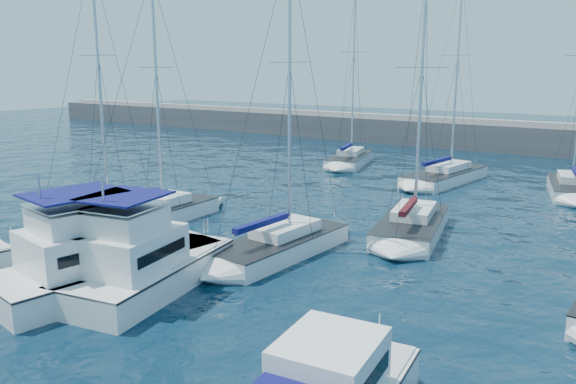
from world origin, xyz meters
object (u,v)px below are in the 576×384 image
Objects in this scene: sailboat_mid_a at (100,210)px; sailboat_back_b at (445,176)px; sailboat_mid_c at (280,245)px; sailboat_mid_d at (412,226)px; sailboat_back_c at (573,188)px; motor_yacht_stbd_inner at (141,265)px; sailboat_mid_b at (153,215)px; motor_yacht_port_inner at (101,262)px; sailboat_back_a at (349,159)px.

sailboat_back_b is (13.71, 23.62, -0.01)m from sailboat_mid_a.
sailboat_mid_c reaches higher than sailboat_mid_d.
sailboat_mid_d is at bearing -123.19° from sailboat_back_c.
motor_yacht_stbd_inner is at bearing -125.89° from sailboat_mid_d.
sailboat_back_b is (10.14, 22.52, 0.01)m from sailboat_mid_b.
motor_yacht_port_inner is 1.89m from motor_yacht_stbd_inner.
sailboat_mid_b is at bearing 134.75° from motor_yacht_port_inner.
sailboat_mid_a reaches higher than motor_yacht_stbd_inner.
motor_yacht_port_inner is at bearing -56.24° from sailboat_mid_b.
motor_yacht_port_inner is 31.05m from sailboat_back_b.
sailboat_mid_d is (4.03, 7.14, -0.01)m from sailboat_mid_c.
sailboat_mid_a is at bearing -147.66° from sailboat_back_c.
sailboat_mid_a is at bearing -165.35° from sailboat_mid_b.
motor_yacht_port_inner is at bearing -51.28° from sailboat_mid_a.
sailboat_mid_d is at bearing 63.47° from sailboat_mid_c.
motor_yacht_stbd_inner is 0.58× the size of sailboat_mid_c.
sailboat_mid_a reaches higher than sailboat_mid_c.
sailboat_mid_c is (2.02, 7.10, -0.60)m from motor_yacht_stbd_inner.
sailboat_back_a is (-14.42, 18.91, 0.03)m from sailboat_mid_d.
sailboat_mid_b is 0.98× the size of sailboat_mid_c.
sailboat_mid_d is (7.79, 14.96, -0.62)m from motor_yacht_port_inner.
motor_yacht_port_inner and motor_yacht_stbd_inner have the same top height.
motor_yacht_port_inner is at bearing -168.93° from motor_yacht_stbd_inner.
sailboat_back_b is at bearing 63.24° from sailboat_mid_b.
motor_yacht_port_inner is 0.67× the size of sailboat_mid_c.
sailboat_mid_a is 1.08× the size of sailboat_mid_b.
sailboat_mid_b reaches higher than sailboat_mid_d.
motor_yacht_stbd_inner is (1.74, 0.72, 0.00)m from motor_yacht_port_inner.
sailboat_back_a reaches higher than motor_yacht_port_inner.
motor_yacht_stbd_inner is at bearing -46.52° from sailboat_mid_b.
sailboat_mid_a is 1.05× the size of sailboat_mid_c.
sailboat_mid_d is at bearing 9.42° from sailboat_mid_a.
sailboat_back_b is at bearing -31.78° from sailboat_back_a.
sailboat_back_b is (2.33, 30.05, -0.61)m from motor_yacht_stbd_inner.
motor_yacht_stbd_inner is 0.55× the size of sailboat_mid_a.
sailboat_back_c is (13.53, 31.35, -0.59)m from motor_yacht_port_inner.
sailboat_back_c is (9.45, 0.57, 0.02)m from sailboat_back_b.
sailboat_back_a is at bearing 158.95° from sailboat_back_c.
sailboat_back_b is 9.46m from sailboat_back_c.
sailboat_back_a reaches higher than sailboat_back_b.
sailboat_back_b is at bearing 92.13° from sailboat_mid_c.
sailboat_mid_a is at bearing -113.37° from sailboat_back_b.
sailboat_mid_d is (13.85, 6.70, 0.00)m from sailboat_mid_b.
sailboat_mid_d is 17.36m from sailboat_back_c.
sailboat_back_c is (23.16, 24.20, 0.01)m from sailboat_mid_a.
sailboat_back_c reaches higher than sailboat_mid_a.
sailboat_mid_b is at bearing -167.05° from sailboat_mid_d.
sailboat_back_c is at bearing 70.38° from sailboat_mid_c.
sailboat_back_a reaches higher than sailboat_mid_a.
sailboat_mid_d is at bearing 70.95° from motor_yacht_port_inner.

